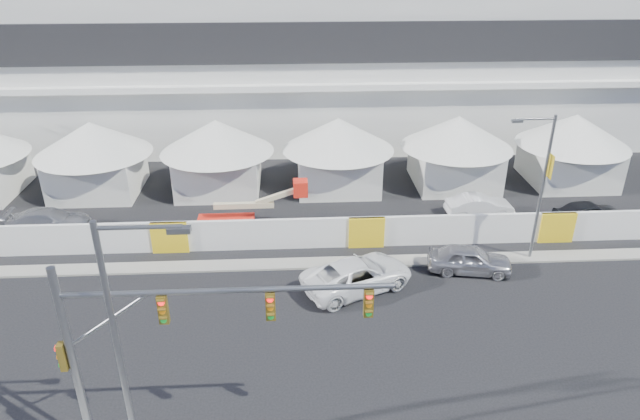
{
  "coord_description": "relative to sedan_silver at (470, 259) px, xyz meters",
  "views": [
    {
      "loc": [
        1.46,
        -16.37,
        17.61
      ],
      "look_at": [
        2.89,
        10.0,
        4.76
      ],
      "focal_mm": 32.0,
      "sensor_mm": 36.0,
      "label": 1
    }
  ],
  "objects": [
    {
      "name": "far_curb",
      "position": [
        8.45,
        1.29,
        -0.74
      ],
      "size": [
        80.0,
        1.2,
        0.12
      ],
      "primitive_type": "cube",
      "color": "gray",
      "rests_on": "ground"
    },
    {
      "name": "stadium",
      "position": [
        -2.84,
        30.3,
        8.65
      ],
      "size": [
        80.0,
        24.8,
        21.98
      ],
      "color": "silver",
      "rests_on": "ground"
    },
    {
      "name": "tent_row",
      "position": [
        -11.05,
        12.79,
        2.34
      ],
      "size": [
        53.4,
        8.4,
        5.4
      ],
      "color": "silver",
      "rests_on": "ground"
    },
    {
      "name": "hoarding_fence",
      "position": [
        -5.55,
        3.29,
        0.2
      ],
      "size": [
        70.0,
        0.25,
        2.0
      ],
      "primitive_type": "cube",
      "color": "white",
      "rests_on": "ground"
    },
    {
      "name": "sedan_silver",
      "position": [
        0.0,
        0.0,
        0.0
      ],
      "size": [
        2.7,
        4.98,
        1.61
      ],
      "primitive_type": "imported",
      "rotation": [
        0.0,
        0.0,
        1.39
      ],
      "color": "#ABABB0",
      "rests_on": "ground"
    },
    {
      "name": "pickup_curb",
      "position": [
        -6.62,
        -1.37,
        0.05
      ],
      "size": [
        5.19,
        6.81,
        1.72
      ],
      "primitive_type": "imported",
      "rotation": [
        0.0,
        0.0,
        2.01
      ],
      "color": "white",
      "rests_on": "ground"
    },
    {
      "name": "lot_car_a",
      "position": [
        2.76,
        7.05,
        -0.05
      ],
      "size": [
        1.72,
        4.62,
        1.51
      ],
      "primitive_type": "imported",
      "rotation": [
        0.0,
        0.0,
        1.6
      ],
      "color": "white",
      "rests_on": "ground"
    },
    {
      "name": "lot_car_b",
      "position": [
        9.66,
        5.59,
        -0.01
      ],
      "size": [
        2.66,
        4.92,
        1.59
      ],
      "primitive_type": "imported",
      "rotation": [
        0.0,
        0.0,
        1.75
      ],
      "color": "black",
      "rests_on": "ground"
    },
    {
      "name": "lot_car_c",
      "position": [
        -25.91,
        6.36,
        -0.04
      ],
      "size": [
        2.44,
        5.37,
        1.53
      ],
      "primitive_type": "imported",
      "rotation": [
        0.0,
        0.0,
        1.63
      ],
      "color": "#AFAFB4",
      "rests_on": "ground"
    },
    {
      "name": "traffic_mast",
      "position": [
        -15.34,
        -12.27,
        3.93
      ],
      "size": [
        11.06,
        0.8,
        8.26
      ],
      "color": "gray",
      "rests_on": "median_island"
    },
    {
      "name": "streetlight_median",
      "position": [
        -15.44,
        -12.97,
        5.18
      ],
      "size": [
        2.81,
        0.28,
        10.16
      ],
      "color": "slate",
      "rests_on": "median_island"
    },
    {
      "name": "streetlight_curb",
      "position": [
        3.92,
        1.29,
        4.34
      ],
      "size": [
        2.62,
        0.59,
        8.86
      ],
      "color": "slate",
      "rests_on": "ground"
    },
    {
      "name": "boom_lift",
      "position": [
        -13.68,
        5.37,
        0.17
      ],
      "size": [
        7.11,
        1.65,
        3.63
      ],
      "rotation": [
        0.0,
        0.0,
        0.01
      ],
      "color": "red",
      "rests_on": "ground"
    }
  ]
}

